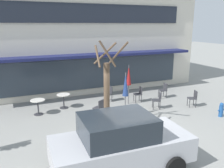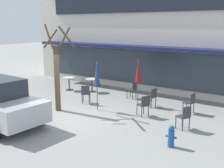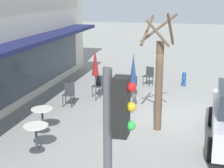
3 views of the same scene
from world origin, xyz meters
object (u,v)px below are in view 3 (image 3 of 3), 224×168
at_px(cafe_chair_3, 98,84).
at_px(street_tree, 159,78).
at_px(cafe_chair_0, 112,108).
at_px(traffic_light_pole, 115,149).
at_px(cafe_table_near_wall, 36,133).
at_px(fire_hydrant, 184,79).
at_px(cafe_table_streetside, 42,116).
at_px(cafe_chair_5, 149,75).
at_px(cafe_chair_1, 132,84).
at_px(patio_umbrella_cream_folded, 133,70).
at_px(cafe_chair_4, 106,75).
at_px(patio_umbrella_green_folded, 95,62).
at_px(cafe_chair_2, 69,93).

distance_m(cafe_chair_3, street_tree, 4.43).
bearing_deg(cafe_chair_0, traffic_light_pole, -166.46).
height_order(cafe_table_near_wall, fire_hydrant, cafe_table_near_wall).
bearing_deg(cafe_table_streetside, street_tree, -74.18).
bearing_deg(traffic_light_pole, cafe_chair_0, 13.54).
xyz_separation_m(cafe_table_streetside, cafe_chair_5, (6.46, -2.58, 0.01)).
xyz_separation_m(cafe_chair_1, street_tree, (-3.50, -1.48, 1.20)).
distance_m(street_tree, fire_hydrant, 5.87).
bearing_deg(cafe_chair_3, cafe_table_streetside, 170.44).
distance_m(patio_umbrella_cream_folded, cafe_chair_4, 4.20).
relative_size(cafe_chair_4, street_tree, 0.24).
height_order(cafe_chair_5, fire_hydrant, cafe_chair_5).
height_order(cafe_chair_0, cafe_chair_4, same).
bearing_deg(cafe_chair_3, patio_umbrella_green_folded, -173.97).
distance_m(cafe_chair_1, cafe_chair_5, 2.01).
xyz_separation_m(cafe_chair_2, cafe_chair_5, (3.80, -2.66, 0.00)).
relative_size(cafe_table_streetside, cafe_chair_1, 0.85).
bearing_deg(cafe_table_near_wall, patio_umbrella_green_folded, -4.08).
bearing_deg(cafe_chair_1, fire_hydrant, -44.78).
xyz_separation_m(cafe_table_near_wall, street_tree, (2.37, -3.14, 1.21)).
height_order(cafe_chair_2, cafe_chair_3, same).
distance_m(cafe_chair_0, traffic_light_pole, 7.12).
height_order(cafe_chair_2, cafe_chair_5, same).
bearing_deg(cafe_chair_0, street_tree, -99.32).
bearing_deg(cafe_chair_5, cafe_chair_2, 144.96).
bearing_deg(cafe_chair_5, patio_umbrella_cream_folded, 179.13).
bearing_deg(cafe_chair_1, cafe_chair_4, 46.01).
relative_size(cafe_table_near_wall, street_tree, 0.20).
bearing_deg(traffic_light_pole, patio_umbrella_cream_folded, 8.06).
relative_size(cafe_chair_0, cafe_chair_4, 1.00).
xyz_separation_m(patio_umbrella_green_folded, traffic_light_pole, (-8.89, -2.85, 0.67)).
distance_m(cafe_table_near_wall, cafe_chair_1, 6.10).
distance_m(cafe_chair_3, traffic_light_pole, 10.19).
bearing_deg(street_tree, traffic_light_pole, -179.54).
xyz_separation_m(patio_umbrella_green_folded, patio_umbrella_cream_folded, (-1.08, -1.74, 0.00)).
distance_m(cafe_chair_1, fire_hydrant, 3.06).
bearing_deg(cafe_table_streetside, cafe_chair_5, -21.79).
distance_m(cafe_chair_4, street_tree, 5.89).
distance_m(cafe_table_streetside, cafe_chair_3, 4.23).
distance_m(cafe_table_streetside, fire_hydrant, 7.91).
bearing_deg(street_tree, patio_umbrella_cream_folded, 37.66).
distance_m(cafe_chair_2, cafe_chair_5, 4.64).
relative_size(cafe_chair_4, fire_hydrant, 1.26).
height_order(cafe_table_streetside, street_tree, street_tree).
xyz_separation_m(cafe_chair_1, cafe_chair_5, (1.95, -0.49, 0.00)).
distance_m(patio_umbrella_cream_folded, cafe_chair_2, 2.84).
xyz_separation_m(patio_umbrella_cream_folded, cafe_chair_0, (-1.11, 0.51, -1.10)).
bearing_deg(cafe_chair_3, street_tree, -137.71).
bearing_deg(cafe_chair_2, cafe_chair_5, -35.04).
relative_size(cafe_chair_2, cafe_chair_3, 1.00).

